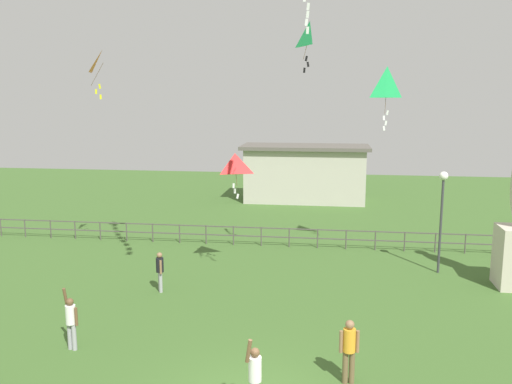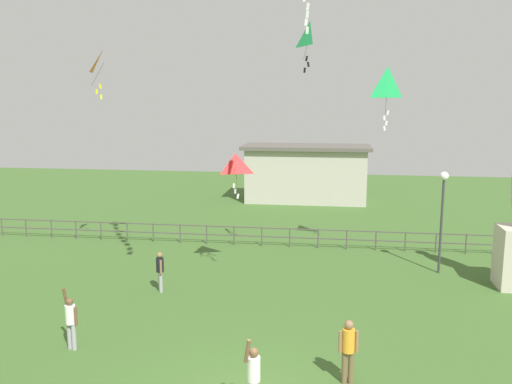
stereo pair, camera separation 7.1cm
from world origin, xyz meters
name	(u,v)px [view 2 (the right image)]	position (x,y,z in m)	size (l,w,h in m)	color
lamppost	(443,199)	(6.39, 10.95, 3.11)	(0.36, 0.36, 4.25)	#38383D
person_0	(348,347)	(2.40, 1.50, 0.98)	(0.51, 0.31, 1.70)	brown
person_2	(71,319)	(-5.45, 2.29, 0.92)	(0.47, 0.33, 1.83)	#99999E
person_3	(254,375)	(0.23, -0.18, 0.96)	(0.37, 0.48, 1.91)	#99999E
person_4	(160,269)	(-4.39, 7.20, 0.88)	(0.28, 0.42, 1.53)	#99999E
kite_0	(310,35)	(0.93, 9.89, 9.55)	(0.76, 1.17, 1.93)	#1EB759
kite_1	(235,166)	(-2.00, 9.94, 4.47)	(1.10, 0.91, 1.76)	red
kite_2	(387,84)	(4.13, 12.44, 7.76)	(1.00, 0.62, 2.69)	#1EB759
kite_3	(104,64)	(-7.73, 10.63, 8.58)	(0.92, 0.92, 1.99)	orange
waterfront_railing	(286,234)	(-0.26, 14.00, 0.62)	(36.04, 0.06, 0.95)	#4C4742
pavilion_building	(306,173)	(0.10, 26.00, 2.00)	(8.82, 3.92, 3.93)	#B7B2A3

